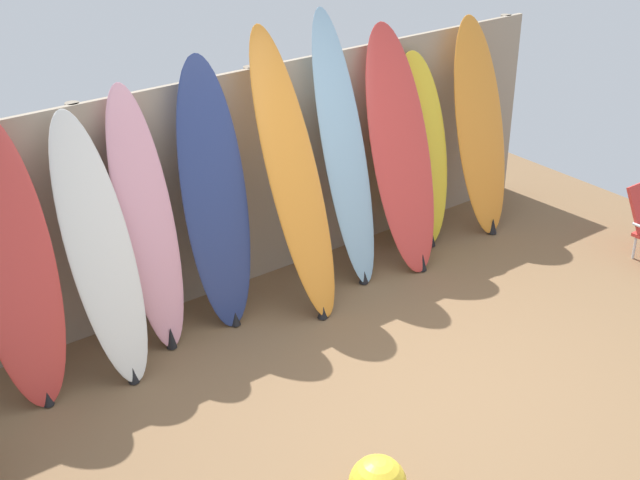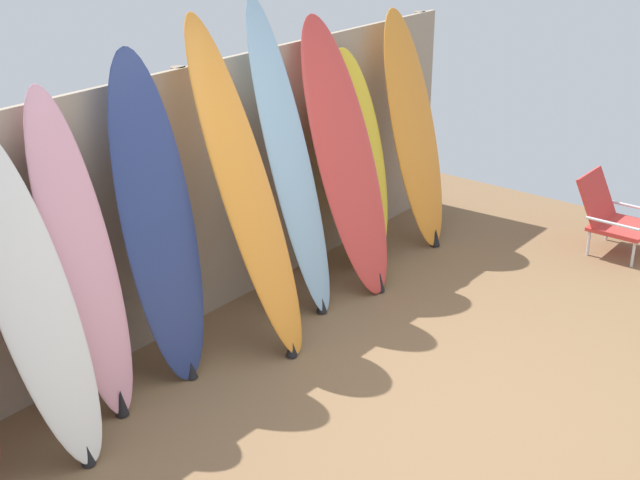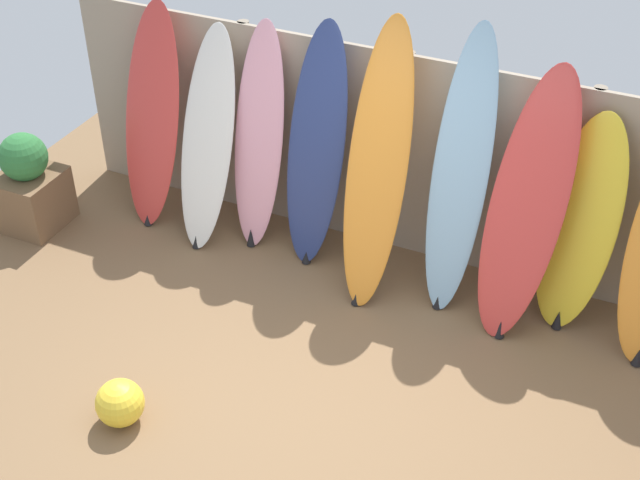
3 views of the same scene
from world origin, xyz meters
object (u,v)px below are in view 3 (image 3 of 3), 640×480
(surfboard_white_1, at_px, (207,140))
(beach_ball, at_px, (120,403))
(planter_box, at_px, (30,185))
(surfboard_navy_3, at_px, (316,149))
(surfboard_orange_4, at_px, (377,168))
(surfboard_red_0, at_px, (152,118))
(surfboard_skyblue_5, at_px, (460,176))
(surfboard_pink_2, at_px, (259,140))
(surfboard_yellow_7, at_px, (580,226))
(surfboard_red_6, at_px, (527,208))

(surfboard_white_1, xyz_separation_m, beach_ball, (0.57, -2.25, -0.74))
(planter_box, bearing_deg, surfboard_navy_3, 15.39)
(surfboard_orange_4, xyz_separation_m, planter_box, (-3.06, -0.51, -0.68))
(surfboard_red_0, xyz_separation_m, surfboard_skyblue_5, (2.74, 0.02, 0.12))
(surfboard_red_0, distance_m, surfboard_orange_4, 2.14)
(surfboard_skyblue_5, bearing_deg, planter_box, -169.89)
(surfboard_skyblue_5, height_order, planter_box, surfboard_skyblue_5)
(surfboard_red_0, height_order, planter_box, surfboard_red_0)
(surfboard_pink_2, bearing_deg, surfboard_orange_4, -10.55)
(surfboard_yellow_7, bearing_deg, surfboard_navy_3, -178.60)
(surfboard_pink_2, xyz_separation_m, surfboard_orange_4, (1.14, -0.21, 0.13))
(surfboard_pink_2, bearing_deg, surfboard_red_0, -175.29)
(surfboard_yellow_7, bearing_deg, surfboard_white_1, -177.40)
(surfboard_pink_2, height_order, surfboard_navy_3, surfboard_navy_3)
(surfboard_orange_4, bearing_deg, beach_ball, -114.58)
(surfboard_white_1, bearing_deg, beach_ball, -75.90)
(surfboard_red_0, height_order, surfboard_navy_3, surfboard_navy_3)
(surfboard_pink_2, relative_size, surfboard_skyblue_5, 0.87)
(surfboard_red_6, height_order, planter_box, surfboard_red_6)
(surfboard_red_0, xyz_separation_m, surfboard_yellow_7, (3.66, 0.09, -0.12))
(surfboard_red_0, bearing_deg, surfboard_orange_4, -3.49)
(surfboard_white_1, distance_m, surfboard_navy_3, 0.97)
(surfboard_white_1, relative_size, beach_ball, 5.44)
(surfboard_red_6, xyz_separation_m, surfboard_yellow_7, (0.38, 0.15, -0.15))
(surfboard_skyblue_5, relative_size, surfboard_yellow_7, 1.29)
(surfboard_pink_2, xyz_separation_m, surfboard_yellow_7, (2.67, 0.01, -0.10))
(surfboard_pink_2, distance_m, beach_ball, 2.51)
(surfboard_red_6, distance_m, planter_box, 4.30)
(surfboard_skyblue_5, relative_size, beach_ball, 6.53)
(surfboard_red_6, relative_size, surfboard_yellow_7, 1.18)
(surfboard_red_0, distance_m, surfboard_yellow_7, 3.67)
(surfboard_red_0, height_order, beach_ball, surfboard_red_0)
(beach_ball, bearing_deg, surfboard_pink_2, 93.49)
(surfboard_pink_2, bearing_deg, surfboard_navy_3, -4.28)
(beach_ball, bearing_deg, surfboard_orange_4, 65.42)
(surfboard_red_6, bearing_deg, surfboard_orange_4, -176.59)
(surfboard_red_0, distance_m, beach_ball, 2.69)
(surfboard_skyblue_5, xyz_separation_m, surfboard_red_6, (0.54, -0.08, -0.09))
(surfboard_pink_2, bearing_deg, beach_ball, -86.51)
(planter_box, height_order, beach_ball, planter_box)
(surfboard_white_1, bearing_deg, surfboard_skyblue_5, 1.69)
(surfboard_red_0, xyz_separation_m, surfboard_red_6, (3.29, -0.06, 0.03))
(surfboard_pink_2, distance_m, planter_box, 2.13)
(surfboard_red_6, relative_size, beach_ball, 5.96)
(surfboard_white_1, distance_m, planter_box, 1.69)
(surfboard_navy_3, distance_m, surfboard_orange_4, 0.62)
(surfboard_navy_3, height_order, surfboard_skyblue_5, surfboard_skyblue_5)
(surfboard_orange_4, distance_m, surfboard_red_6, 1.16)
(surfboard_red_0, relative_size, surfboard_skyblue_5, 0.88)
(surfboard_navy_3, bearing_deg, beach_ball, -99.66)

